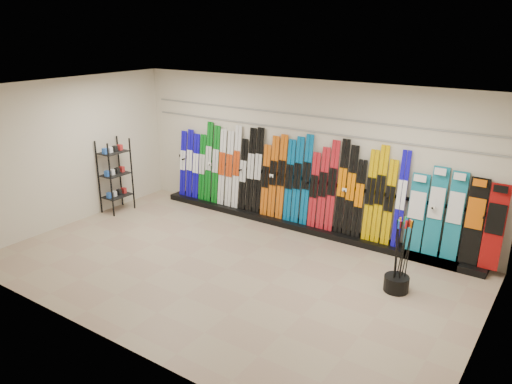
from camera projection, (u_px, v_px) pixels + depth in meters
The scene contains 13 objects.
floor at pixel (227, 269), 8.57m from camera, with size 8.00×8.00×0.00m, color #9F846E.
back_wall at pixel (301, 154), 10.05m from camera, with size 8.00×8.00×0.00m, color beige.
left_wall at pixel (71, 152), 10.22m from camera, with size 5.00×5.00×0.00m, color beige.
right_wall at pixel (491, 244), 5.96m from camera, with size 5.00×5.00×0.00m, color beige.
ceiling at pixel (223, 92), 7.61m from camera, with size 8.00×8.00×0.00m, color silver.
ski_rack_base at pixel (303, 226), 10.22m from camera, with size 8.00×0.40×0.12m, color black.
skis at pixel (279, 178), 10.31m from camera, with size 5.39×0.23×1.83m.
snowboards at pixel (455, 218), 8.49m from camera, with size 1.59×0.24×1.57m.
accessory_rack at pixel (115, 176), 10.99m from camera, with size 0.40×0.60×1.63m, color black.
pole_bin at pixel (396, 284), 7.83m from camera, with size 0.39×0.39×0.25m, color black.
ski_poles at pixel (401, 255), 7.69m from camera, with size 0.25×0.26×1.18m.
slatwall_rail_0 at pixel (301, 130), 9.87m from camera, with size 7.60×0.02×0.03m, color gray.
slatwall_rail_1 at pixel (302, 115), 9.78m from camera, with size 7.60×0.02×0.03m, color gray.
Camera 1 is at (4.75, -6.08, 3.99)m, focal length 35.00 mm.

